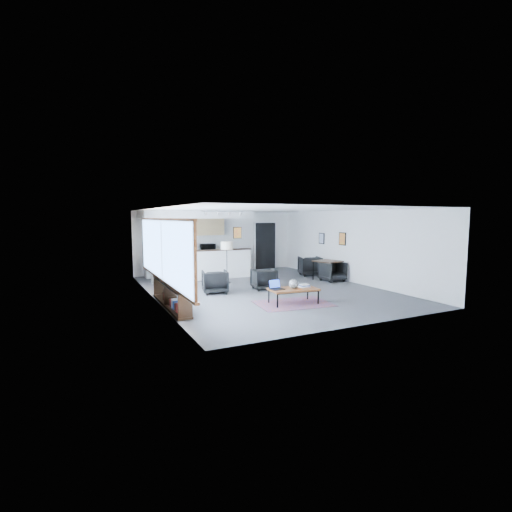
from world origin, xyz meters
name	(u,v)px	position (x,y,z in m)	size (l,w,h in m)	color
room	(265,250)	(0.00, 0.00, 1.30)	(7.02, 9.02, 2.62)	#4A4A4D
window	(162,252)	(-3.46, -0.90, 1.46)	(0.10, 5.95, 1.66)	#8CBFFF
console	(171,295)	(-3.30, -1.05, 0.33)	(0.35, 3.00, 0.80)	black
kitchenette	(195,242)	(-1.20, 3.71, 1.38)	(4.20, 1.96, 2.60)	white
doorway	(265,245)	(2.30, 4.42, 1.07)	(1.10, 0.12, 2.15)	black
track_light	(223,212)	(-0.59, 2.20, 2.53)	(1.60, 0.07, 0.15)	silver
wall_art_lower	(342,239)	(3.47, 0.40, 1.55)	(0.03, 0.38, 0.48)	black
wall_art_upper	(322,238)	(3.47, 1.70, 1.50)	(0.03, 0.34, 0.44)	black
kilim_rug	(293,303)	(-0.20, -2.10, 0.01)	(2.14, 1.58, 0.01)	#643B4D
coffee_table	(293,289)	(-0.20, -2.10, 0.39)	(1.37, 0.83, 0.43)	brown
laptop	(276,286)	(-0.69, -1.98, 0.50)	(0.38, 0.32, 0.26)	black
ceramic_pot	(294,284)	(-0.21, -2.12, 0.55)	(0.25, 0.25, 0.25)	gray
book_stack	(304,286)	(0.16, -2.08, 0.47)	(0.29, 0.24, 0.09)	silver
coaster	(300,289)	(-0.11, -2.28, 0.43)	(0.13, 0.13, 0.01)	#E5590C
armchair_left	(215,281)	(-1.64, 0.20, 0.39)	(0.76, 0.71, 0.78)	black
armchair_right	(264,278)	(0.00, 0.07, 0.37)	(0.72, 0.68, 0.74)	black
floor_lamp	(227,247)	(-0.64, 1.71, 1.29)	(0.54, 0.54, 1.48)	black
dining_table	(328,262)	(3.00, 0.63, 0.67)	(1.05, 1.05, 0.73)	black
dining_chair_near	(333,272)	(3.00, 0.34, 0.34)	(0.66, 0.61, 0.67)	black
dining_chair_far	(310,267)	(3.00, 1.81, 0.36)	(0.70, 0.66, 0.72)	black
microwave	(208,247)	(-0.53, 4.15, 1.13)	(0.58, 0.32, 0.40)	black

